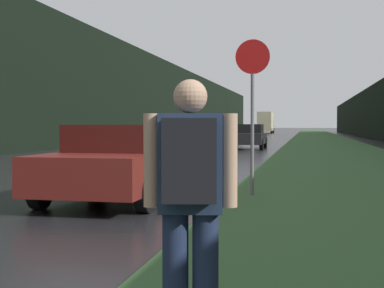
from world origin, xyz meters
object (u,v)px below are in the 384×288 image
(hitchhiker_with_backpack, at_px, (190,195))
(delivery_truck, at_px, (266,122))
(stop_sign, at_px, (252,101))
(car_passing_near, at_px, (118,163))
(car_passing_far, at_px, (248,136))

(hitchhiker_with_backpack, relative_size, delivery_truck, 0.20)
(stop_sign, height_order, car_passing_near, stop_sign)
(car_passing_far, bearing_deg, car_passing_near, 90.00)
(car_passing_near, relative_size, car_passing_far, 0.89)
(hitchhiker_with_backpack, bearing_deg, car_passing_far, 84.72)
(stop_sign, bearing_deg, delivery_truck, 94.10)
(car_passing_near, bearing_deg, stop_sign, -154.39)
(stop_sign, relative_size, delivery_truck, 0.37)
(stop_sign, relative_size, car_passing_near, 0.77)
(delivery_truck, bearing_deg, hitchhiker_with_backpack, -86.01)
(stop_sign, relative_size, car_passing_far, 0.68)
(stop_sign, bearing_deg, hitchhiker_with_backpack, -87.26)
(hitchhiker_with_backpack, bearing_deg, stop_sign, 82.05)
(stop_sign, xyz_separation_m, car_passing_far, (-2.40, 21.61, -1.15))
(hitchhiker_with_backpack, height_order, delivery_truck, delivery_truck)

